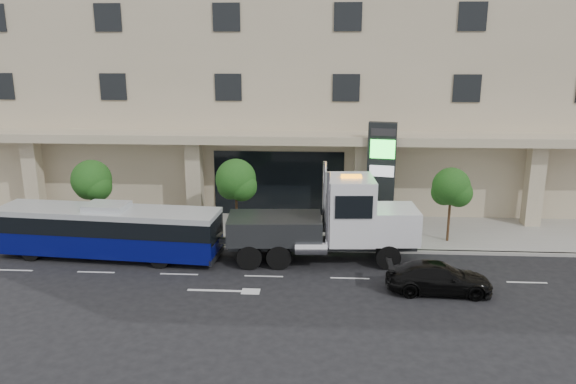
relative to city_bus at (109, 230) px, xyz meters
name	(u,v)px	position (x,y,z in m)	size (l,w,h in m)	color
ground	(267,264)	(8.00, -0.44, -1.45)	(120.00, 120.00, 0.00)	black
sidewalk	(275,230)	(8.00, 4.56, -1.37)	(120.00, 6.00, 0.15)	gray
curb	(270,248)	(8.00, 1.56, -1.37)	(120.00, 0.30, 0.15)	gray
convention_center	(286,52)	(8.00, 14.98, 8.53)	(60.00, 17.60, 20.00)	tan
tree_left	(92,183)	(-1.98, 3.15, 1.67)	(2.27, 2.20, 4.22)	#422B19
tree_mid	(236,182)	(6.02, 3.15, 1.81)	(2.28, 2.20, 4.38)	#422B19
tree_right	(452,189)	(17.52, 3.15, 1.59)	(2.10, 2.00, 4.04)	#422B19
city_bus	(109,230)	(0.00, 0.00, 0.00)	(11.37, 3.30, 2.84)	black
tow_truck	(331,223)	(11.12, 0.28, 0.53)	(10.57, 3.13, 4.80)	#2D3033
black_sedan	(439,278)	(15.76, -3.17, -0.79)	(1.85, 4.54, 1.32)	black
signage_pylon	(381,176)	(13.95, 4.82, 1.85)	(1.62, 0.83, 6.19)	black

